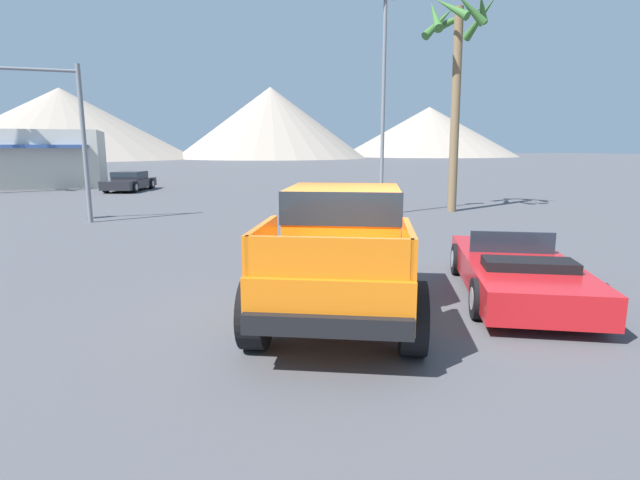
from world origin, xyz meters
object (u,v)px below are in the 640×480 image
at_px(palm_tree_tall, 457,52).
at_px(street_lamp_post, 384,87).
at_px(orange_pickup_truck, 342,244).
at_px(traffic_light_main, 35,112).
at_px(parked_car_blue, 53,178).
at_px(parked_car_dark, 130,181).
at_px(red_convertible_car, 517,272).

bearing_deg(palm_tree_tall, street_lamp_post, -176.21).
relative_size(orange_pickup_truck, street_lamp_post, 0.61).
bearing_deg(street_lamp_post, traffic_light_main, 172.78).
relative_size(parked_car_blue, palm_tree_tall, 0.51).
relative_size(parked_car_blue, traffic_light_main, 0.80).
bearing_deg(parked_car_dark, traffic_light_main, 100.39).
bearing_deg(parked_car_blue, palm_tree_tall, -173.05).
bearing_deg(parked_car_dark, orange_pickup_truck, 119.44).
xyz_separation_m(red_convertible_car, parked_car_blue, (-12.43, 30.05, 0.17)).
bearing_deg(orange_pickup_truck, street_lamp_post, 86.17).
xyz_separation_m(orange_pickup_truck, traffic_light_main, (-6.47, 12.00, 2.68)).
distance_m(orange_pickup_truck, traffic_light_main, 13.89).
height_order(parked_car_dark, parked_car_blue, parked_car_blue).
xyz_separation_m(traffic_light_main, palm_tree_tall, (15.48, -1.32, 2.57)).
xyz_separation_m(parked_car_blue, traffic_light_main, (2.65, -17.80, 3.20)).
bearing_deg(palm_tree_tall, orange_pickup_truck, -130.15).
relative_size(red_convertible_car, parked_car_dark, 1.03).
bearing_deg(parked_car_blue, street_lamp_post, -179.08).
height_order(traffic_light_main, palm_tree_tall, palm_tree_tall).
distance_m(street_lamp_post, palm_tree_tall, 3.64).
bearing_deg(traffic_light_main, parked_car_blue, -81.54).
bearing_deg(street_lamp_post, parked_car_blue, 127.44).
bearing_deg(parked_car_dark, palm_tree_tall, 151.98).
bearing_deg(red_convertible_car, street_lamp_post, 104.70).
height_order(red_convertible_car, palm_tree_tall, palm_tree_tall).
height_order(traffic_light_main, street_lamp_post, street_lamp_post).
distance_m(orange_pickup_truck, parked_car_dark, 25.74).
bearing_deg(red_convertible_car, orange_pickup_truck, -156.97).
bearing_deg(traffic_light_main, red_convertible_car, 128.63).
relative_size(red_convertible_car, street_lamp_post, 0.59).
bearing_deg(street_lamp_post, parked_car_dark, 123.46).
xyz_separation_m(orange_pickup_truck, street_lamp_post, (5.69, 10.46, 3.77)).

